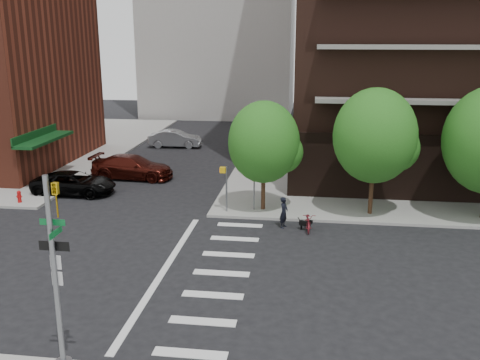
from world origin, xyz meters
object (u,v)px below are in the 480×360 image
(parked_car_black, at_px, (74,183))
(traffic_signal, at_px, (58,292))
(scooter, at_px, (308,221))
(parked_car_silver, at_px, (175,139))
(dog_walker, at_px, (284,212))
(fire_hydrant, at_px, (19,196))
(parked_car_maroon, at_px, (132,167))

(parked_car_black, bearing_deg, traffic_signal, -156.66)
(traffic_signal, relative_size, scooter, 3.23)
(parked_car_silver, relative_size, dog_walker, 2.84)
(fire_hydrant, bearing_deg, traffic_signal, -56.74)
(fire_hydrant, distance_m, dog_walker, 15.92)
(traffic_signal, bearing_deg, parked_car_silver, 98.65)
(parked_car_black, bearing_deg, scooter, -107.20)
(parked_car_maroon, relative_size, scooter, 3.09)
(fire_hydrant, bearing_deg, parked_car_black, 47.82)
(traffic_signal, xyz_separation_m, parked_car_maroon, (-5.30, 22.03, -1.86))
(fire_hydrant, bearing_deg, parked_car_maroon, 54.94)
(parked_car_silver, distance_m, scooter, 23.21)
(parked_car_black, distance_m, parked_car_maroon, 4.85)
(traffic_signal, distance_m, parked_car_maroon, 22.74)
(scooter, bearing_deg, fire_hydrant, 170.18)
(traffic_signal, xyz_separation_m, scooter, (7.08, 13.28, -2.21))
(parked_car_black, height_order, parked_car_silver, parked_car_silver)
(scooter, height_order, dog_walker, dog_walker)
(fire_hydrant, xyz_separation_m, scooter, (17.11, -2.02, -0.06))
(parked_car_maroon, xyz_separation_m, dog_walker, (11.09, -8.54, -0.01))
(traffic_signal, height_order, dog_walker, traffic_signal)
(parked_car_black, bearing_deg, dog_walker, -107.89)
(traffic_signal, distance_m, dog_walker, 14.80)
(parked_car_silver, height_order, dog_walker, dog_walker)
(fire_hydrant, height_order, dog_walker, dog_walker)
(parked_car_black, bearing_deg, parked_car_silver, -10.15)
(parked_car_maroon, height_order, scooter, parked_car_maroon)
(fire_hydrant, height_order, scooter, scooter)
(traffic_signal, distance_m, scooter, 15.21)
(traffic_signal, height_order, scooter, traffic_signal)
(parked_car_black, bearing_deg, parked_car_maroon, -30.13)
(scooter, bearing_deg, parked_car_silver, 118.36)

